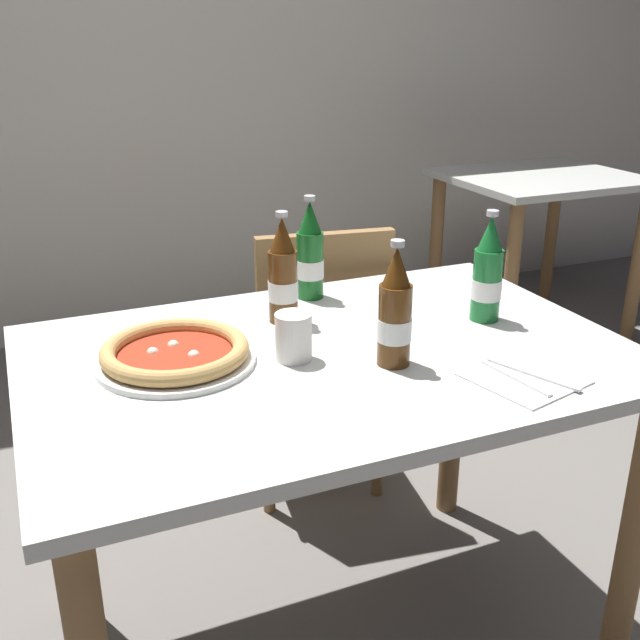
{
  "coord_description": "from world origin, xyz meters",
  "views": [
    {
      "loc": [
        -0.56,
        -1.25,
        1.36
      ],
      "look_at": [
        0.0,
        0.05,
        0.8
      ],
      "focal_mm": 41.94,
      "sensor_mm": 36.0,
      "label": 1
    }
  ],
  "objects_px": {
    "dining_table_background": "(538,210)",
    "beer_bottle_left": "(310,256)",
    "beer_bottle_center": "(283,276)",
    "paper_cup": "(293,337)",
    "chair_behind_table": "(316,345)",
    "pizza_margherita_near": "(175,354)",
    "dining_table_main": "(329,402)",
    "beer_bottle_right": "(487,275)",
    "beer_bottle_extra": "(395,314)",
    "napkin_with_cutlery": "(524,378)"
  },
  "relations": [
    {
      "from": "dining_table_background",
      "to": "beer_bottle_left",
      "type": "relative_size",
      "value": 3.24
    },
    {
      "from": "beer_bottle_center",
      "to": "paper_cup",
      "type": "xyz_separation_m",
      "value": [
        -0.05,
        -0.2,
        -0.06
      ]
    },
    {
      "from": "chair_behind_table",
      "to": "pizza_margherita_near",
      "type": "bearing_deg",
      "value": 54.47
    },
    {
      "from": "dining_table_main",
      "to": "beer_bottle_right",
      "type": "bearing_deg",
      "value": 4.12
    },
    {
      "from": "pizza_margherita_near",
      "to": "beer_bottle_center",
      "type": "distance_m",
      "value": 0.31
    },
    {
      "from": "beer_bottle_extra",
      "to": "dining_table_background",
      "type": "bearing_deg",
      "value": 43.93
    },
    {
      "from": "dining_table_background",
      "to": "napkin_with_cutlery",
      "type": "relative_size",
      "value": 3.67
    },
    {
      "from": "dining_table_background",
      "to": "napkin_with_cutlery",
      "type": "xyz_separation_m",
      "value": [
        -1.35,
        -1.64,
        0.16
      ]
    },
    {
      "from": "beer_bottle_left",
      "to": "napkin_with_cutlery",
      "type": "height_order",
      "value": "beer_bottle_left"
    },
    {
      "from": "chair_behind_table",
      "to": "paper_cup",
      "type": "bearing_deg",
      "value": 71.95
    },
    {
      "from": "dining_table_background",
      "to": "beer_bottle_left",
      "type": "bearing_deg",
      "value": -145.29
    },
    {
      "from": "dining_table_main",
      "to": "napkin_with_cutlery",
      "type": "relative_size",
      "value": 5.5
    },
    {
      "from": "beer_bottle_left",
      "to": "paper_cup",
      "type": "xyz_separation_m",
      "value": [
        -0.17,
        -0.32,
        -0.06
      ]
    },
    {
      "from": "beer_bottle_center",
      "to": "paper_cup",
      "type": "height_order",
      "value": "beer_bottle_center"
    },
    {
      "from": "dining_table_main",
      "to": "dining_table_background",
      "type": "bearing_deg",
      "value": 40.33
    },
    {
      "from": "beer_bottle_center",
      "to": "chair_behind_table",
      "type": "bearing_deg",
      "value": 58.91
    },
    {
      "from": "dining_table_background",
      "to": "beer_bottle_right",
      "type": "xyz_separation_m",
      "value": [
        -1.24,
        -1.36,
        0.26
      ]
    },
    {
      "from": "beer_bottle_extra",
      "to": "beer_bottle_center",
      "type": "bearing_deg",
      "value": 111.48
    },
    {
      "from": "chair_behind_table",
      "to": "beer_bottle_center",
      "type": "bearing_deg",
      "value": 67.17
    },
    {
      "from": "beer_bottle_center",
      "to": "paper_cup",
      "type": "distance_m",
      "value": 0.21
    },
    {
      "from": "dining_table_background",
      "to": "pizza_margherita_near",
      "type": "relative_size",
      "value": 2.58
    },
    {
      "from": "beer_bottle_extra",
      "to": "napkin_with_cutlery",
      "type": "distance_m",
      "value": 0.27
    },
    {
      "from": "chair_behind_table",
      "to": "dining_table_background",
      "type": "xyz_separation_m",
      "value": [
        1.41,
        0.78,
        0.11
      ]
    },
    {
      "from": "beer_bottle_left",
      "to": "dining_table_main",
      "type": "bearing_deg",
      "value": -105.49
    },
    {
      "from": "beer_bottle_extra",
      "to": "paper_cup",
      "type": "bearing_deg",
      "value": 150.83
    },
    {
      "from": "beer_bottle_right",
      "to": "napkin_with_cutlery",
      "type": "bearing_deg",
      "value": -110.59
    },
    {
      "from": "beer_bottle_right",
      "to": "napkin_with_cutlery",
      "type": "distance_m",
      "value": 0.32
    },
    {
      "from": "dining_table_main",
      "to": "dining_table_background",
      "type": "relative_size",
      "value": 1.5
    },
    {
      "from": "dining_table_main",
      "to": "beer_bottle_center",
      "type": "height_order",
      "value": "beer_bottle_center"
    },
    {
      "from": "chair_behind_table",
      "to": "pizza_margherita_near",
      "type": "height_order",
      "value": "chair_behind_table"
    },
    {
      "from": "beer_bottle_extra",
      "to": "paper_cup",
      "type": "relative_size",
      "value": 2.6
    },
    {
      "from": "pizza_margherita_near",
      "to": "beer_bottle_right",
      "type": "relative_size",
      "value": 1.25
    },
    {
      "from": "pizza_margherita_near",
      "to": "napkin_with_cutlery",
      "type": "bearing_deg",
      "value": -29.07
    },
    {
      "from": "dining_table_main",
      "to": "beer_bottle_right",
      "type": "height_order",
      "value": "beer_bottle_right"
    },
    {
      "from": "dining_table_main",
      "to": "beer_bottle_right",
      "type": "distance_m",
      "value": 0.45
    },
    {
      "from": "beer_bottle_left",
      "to": "beer_bottle_center",
      "type": "height_order",
      "value": "same"
    },
    {
      "from": "dining_table_background",
      "to": "pizza_margherita_near",
      "type": "distance_m",
      "value": 2.35
    },
    {
      "from": "dining_table_main",
      "to": "beer_bottle_extra",
      "type": "bearing_deg",
      "value": -48.25
    },
    {
      "from": "dining_table_main",
      "to": "chair_behind_table",
      "type": "distance_m",
      "value": 0.67
    },
    {
      "from": "beer_bottle_center",
      "to": "beer_bottle_right",
      "type": "bearing_deg",
      "value": -21.86
    },
    {
      "from": "beer_bottle_right",
      "to": "paper_cup",
      "type": "distance_m",
      "value": 0.47
    },
    {
      "from": "dining_table_background",
      "to": "beer_bottle_right",
      "type": "distance_m",
      "value": 1.86
    },
    {
      "from": "chair_behind_table",
      "to": "beer_bottle_right",
      "type": "distance_m",
      "value": 0.71
    },
    {
      "from": "dining_table_background",
      "to": "napkin_with_cutlery",
      "type": "distance_m",
      "value": 2.13
    },
    {
      "from": "dining_table_main",
      "to": "beer_bottle_left",
      "type": "height_order",
      "value": "beer_bottle_left"
    },
    {
      "from": "beer_bottle_extra",
      "to": "paper_cup",
      "type": "distance_m",
      "value": 0.2
    },
    {
      "from": "paper_cup",
      "to": "beer_bottle_extra",
      "type": "bearing_deg",
      "value": -29.17
    },
    {
      "from": "dining_table_main",
      "to": "dining_table_background",
      "type": "xyz_separation_m",
      "value": [
        1.63,
        1.39,
        -0.04
      ]
    },
    {
      "from": "beer_bottle_right",
      "to": "napkin_with_cutlery",
      "type": "xyz_separation_m",
      "value": [
        -0.11,
        -0.28,
        -0.1
      ]
    },
    {
      "from": "beer_bottle_extra",
      "to": "napkin_with_cutlery",
      "type": "height_order",
      "value": "beer_bottle_extra"
    }
  ]
}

